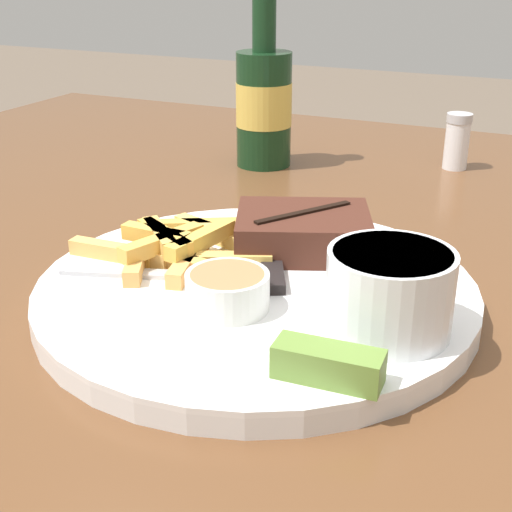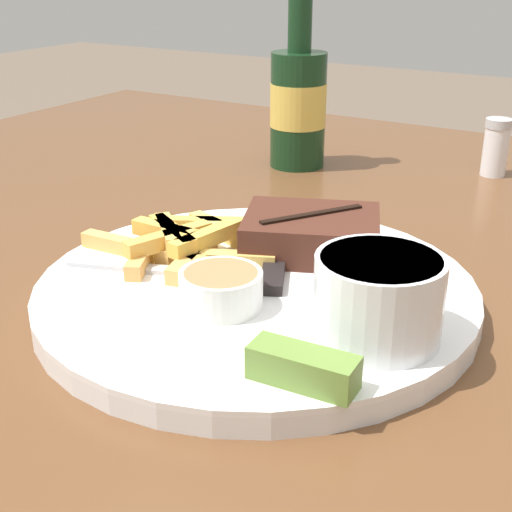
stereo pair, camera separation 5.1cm
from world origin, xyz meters
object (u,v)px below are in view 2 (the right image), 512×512
at_px(salt_shaker, 496,147).
at_px(dipping_sauce_cup, 219,287).
at_px(fork_utensil, 146,269).
at_px(steak_portion, 311,234).
at_px(knife_utensil, 276,256).
at_px(pickle_spear, 303,368).
at_px(beer_bottle, 298,102).
at_px(coleslaw_cup, 379,294).
at_px(dinner_plate, 256,293).

bearing_deg(salt_shaker, dipping_sauce_cup, -98.49).
height_order(fork_utensil, salt_shaker, salt_shaker).
height_order(steak_portion, knife_utensil, steak_portion).
xyz_separation_m(steak_portion, salt_shaker, (0.06, 0.35, -0.00)).
distance_m(pickle_spear, beer_bottle, 0.50).
xyz_separation_m(steak_portion, coleslaw_cup, (0.10, -0.10, 0.01)).
relative_size(dinner_plate, dipping_sauce_cup, 5.65).
distance_m(coleslaw_cup, pickle_spear, 0.07).
distance_m(beer_bottle, salt_shaker, 0.23).
bearing_deg(salt_shaker, pickle_spear, -87.54).
distance_m(steak_portion, knife_utensil, 0.03).
height_order(dipping_sauce_cup, salt_shaker, salt_shaker).
height_order(coleslaw_cup, knife_utensil, coleslaw_cup).
bearing_deg(steak_portion, dinner_plate, -97.48).
relative_size(pickle_spear, salt_shaker, 0.96).
xyz_separation_m(coleslaw_cup, knife_utensil, (-0.11, 0.07, -0.03)).
height_order(coleslaw_cup, fork_utensil, coleslaw_cup).
relative_size(fork_utensil, beer_bottle, 0.62).
relative_size(knife_utensil, beer_bottle, 0.73).
bearing_deg(dipping_sauce_cup, fork_utensil, 166.44).
height_order(pickle_spear, fork_utensil, pickle_spear).
bearing_deg(dipping_sauce_cup, pickle_spear, -30.64).
relative_size(dipping_sauce_cup, pickle_spear, 0.90).
relative_size(pickle_spear, knife_utensil, 0.40).
bearing_deg(dipping_sauce_cup, coleslaw_cup, 7.70).
xyz_separation_m(coleslaw_cup, salt_shaker, (-0.04, 0.45, -0.02)).
height_order(dipping_sauce_cup, beer_bottle, beer_bottle).
bearing_deg(beer_bottle, steak_portion, -60.12).
xyz_separation_m(steak_portion, beer_bottle, (-0.15, 0.27, 0.04)).
distance_m(knife_utensil, beer_bottle, 0.33).
bearing_deg(beer_bottle, coleslaw_cup, -55.89).
distance_m(knife_utensil, salt_shaker, 0.38).
bearing_deg(knife_utensil, steak_portion, -58.15).
bearing_deg(salt_shaker, dinner_plate, -99.18).
distance_m(dipping_sauce_cup, pickle_spear, 0.11).
xyz_separation_m(dinner_plate, dipping_sauce_cup, (-0.00, -0.05, 0.02)).
bearing_deg(pickle_spear, beer_bottle, 118.21).
bearing_deg(coleslaw_cup, dipping_sauce_cup, -172.30).
relative_size(steak_portion, fork_utensil, 0.97).
height_order(steak_portion, fork_utensil, steak_portion).
distance_m(dinner_plate, fork_utensil, 0.08).
bearing_deg(pickle_spear, dinner_plate, 132.01).
bearing_deg(coleslaw_cup, dinner_plate, 163.52).
bearing_deg(dinner_plate, salt_shaker, 80.82).
bearing_deg(coleslaw_cup, fork_utensil, 178.60).
distance_m(fork_utensil, beer_bottle, 0.37).
bearing_deg(coleslaw_cup, beer_bottle, 124.11).
relative_size(steak_portion, dipping_sauce_cup, 2.27).
xyz_separation_m(dinner_plate, knife_utensil, (-0.01, 0.04, 0.01)).
xyz_separation_m(dinner_plate, beer_bottle, (-0.14, 0.34, 0.07)).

